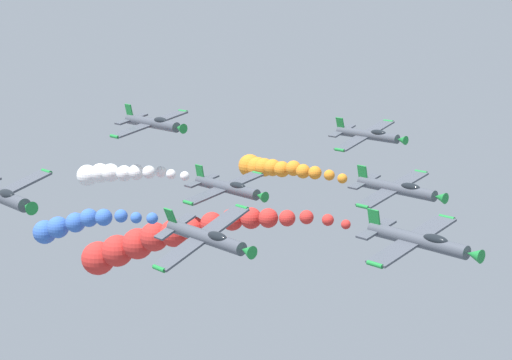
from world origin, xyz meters
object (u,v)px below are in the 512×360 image
at_px(airplane_lead, 419,240).
at_px(airplane_left_outer, 228,187).
at_px(airplane_left_inner, 397,188).
at_px(airplane_high_slot, 153,123).
at_px(airplane_right_outer, 368,135).
at_px(airplane_trailing, 0,196).
at_px(airplane_right_inner, 206,237).

relative_size(airplane_lead, airplane_left_outer, 1.00).
height_order(airplane_lead, airplane_left_inner, airplane_left_inner).
relative_size(airplane_left_inner, airplane_high_slot, 1.00).
relative_size(airplane_left_inner, airplane_right_outer, 1.00).
distance_m(airplane_right_outer, airplane_trailing, 46.20).
xyz_separation_m(airplane_left_inner, airplane_left_outer, (10.82, -12.77, -0.40)).
bearing_deg(airplane_trailing, airplane_right_inner, 135.59).
bearing_deg(airplane_right_outer, airplane_right_inner, 19.62).
xyz_separation_m(airplane_right_inner, airplane_trailing, (11.80, -11.55, 3.24)).
height_order(airplane_left_inner, airplane_right_outer, airplane_right_outer).
distance_m(airplane_left_inner, airplane_right_outer, 18.36).
xyz_separation_m(airplane_right_outer, airplane_high_slot, (23.86, -10.21, 2.57)).
bearing_deg(airplane_right_inner, airplane_left_inner, 176.19).
height_order(airplane_left_inner, airplane_high_slot, airplane_high_slot).
distance_m(airplane_right_inner, airplane_high_slot, 25.51).
xyz_separation_m(airplane_left_inner, airplane_high_slot, (11.96, -23.97, 5.04)).
bearing_deg(airplane_trailing, airplane_lead, 133.18).
xyz_separation_m(airplane_lead, airplane_right_inner, (10.89, -12.62, -0.37)).
bearing_deg(airplane_trailing, airplane_high_slot, -153.95).
xyz_separation_m(airplane_lead, airplane_trailing, (22.68, -24.18, 2.87)).
bearing_deg(airplane_high_slot, airplane_left_inner, 116.51).
xyz_separation_m(airplane_left_outer, airplane_right_outer, (-22.72, -0.99, 2.87)).
height_order(airplane_left_inner, airplane_trailing, airplane_trailing).
xyz_separation_m(airplane_right_inner, airplane_left_outer, (-11.68, -11.27, 0.45)).
relative_size(airplane_left_inner, airplane_right_inner, 1.00).
relative_size(airplane_right_outer, airplane_trailing, 1.00).
bearing_deg(airplane_lead, airplane_right_outer, -133.37).
height_order(airplane_trailing, airplane_high_slot, airplane_high_slot).
relative_size(airplane_trailing, airplane_high_slot, 1.00).
bearing_deg(airplane_right_inner, airplane_trailing, -44.41).
distance_m(airplane_left_inner, airplane_right_inner, 22.56).
bearing_deg(airplane_right_outer, airplane_lead, 46.63).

